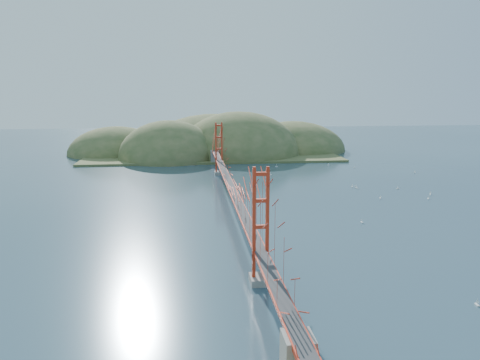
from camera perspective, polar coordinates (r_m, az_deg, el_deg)
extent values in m
plane|color=#294353|center=(75.75, -1.02, -3.39)|extent=(320.00, 320.00, 0.00)
cube|color=gray|center=(47.37, 2.46, -12.03)|extent=(2.00, 2.40, 0.70)
cube|color=gray|center=(104.91, -2.56, 0.87)|extent=(2.00, 2.40, 0.70)
cube|color=#B62814|center=(75.00, -1.03, -0.95)|extent=(1.40, 92.00, 0.16)
cube|color=#B62814|center=(75.04, -1.03, -1.10)|extent=(1.33, 92.00, 0.24)
cube|color=#38383A|center=(74.97, -1.03, -0.88)|extent=(1.19, 92.00, 0.03)
cube|color=gray|center=(32.80, 7.06, -20.81)|extent=(2.00, 2.20, 3.30)
cube|color=gray|center=(120.47, -3.08, 2.82)|extent=(2.20, 2.60, 3.30)
cube|color=olive|center=(138.47, -3.51, 3.31)|extent=(70.00, 40.00, 0.60)
ellipsoid|color=olive|center=(130.52, -8.60, 2.61)|extent=(28.00, 28.00, 21.00)
ellipsoid|color=olive|center=(137.15, -0.12, 3.15)|extent=(36.00, 36.00, 25.00)
ellipsoid|color=olive|center=(147.96, 6.50, 3.66)|extent=(32.00, 32.00, 18.00)
ellipsoid|color=olive|center=(143.86, -14.82, 3.15)|extent=(28.00, 28.00, 16.00)
ellipsoid|color=olive|center=(152.47, -3.03, 3.93)|extent=(44.00, 44.00, 22.00)
cube|color=white|center=(88.12, 21.98, -2.11)|extent=(0.28, 0.55, 0.10)
cylinder|color=white|center=(88.05, 22.00, -1.93)|extent=(0.02, 0.02, 0.58)
cube|color=white|center=(69.62, 14.62, -5.01)|extent=(0.25, 0.59, 0.10)
cylinder|color=white|center=(69.54, 14.63, -4.77)|extent=(0.02, 0.02, 0.63)
cube|color=white|center=(119.70, 10.72, 1.82)|extent=(0.47, 0.56, 0.10)
cylinder|color=white|center=(119.65, 10.73, 1.96)|extent=(0.02, 0.02, 0.61)
cube|color=white|center=(115.61, 4.46, 1.66)|extent=(0.64, 0.26, 0.11)
cylinder|color=white|center=(115.55, 4.46, 1.82)|extent=(0.02, 0.02, 0.68)
cube|color=white|center=(104.20, 3.72, 0.63)|extent=(0.63, 0.27, 0.11)
cylinder|color=white|center=(104.14, 3.72, 0.81)|extent=(0.02, 0.02, 0.66)
cube|color=white|center=(93.86, 13.51, -0.83)|extent=(0.38, 0.62, 0.11)
cylinder|color=white|center=(93.80, 13.52, -0.64)|extent=(0.02, 0.02, 0.64)
cube|color=white|center=(116.92, 13.79, 1.47)|extent=(0.49, 0.24, 0.09)
cylinder|color=white|center=(116.88, 13.79, 1.59)|extent=(0.01, 0.01, 0.51)
cube|color=white|center=(91.83, 22.20, -1.61)|extent=(0.38, 0.61, 0.11)
cylinder|color=white|center=(91.76, 22.21, -1.42)|extent=(0.02, 0.02, 0.64)
cube|color=white|center=(85.63, 16.73, -2.13)|extent=(0.28, 0.56, 0.10)
cylinder|color=white|center=(85.56, 16.74, -1.94)|extent=(0.02, 0.02, 0.59)
cube|color=white|center=(114.32, 20.54, 0.87)|extent=(0.58, 0.41, 0.10)
cylinder|color=white|center=(114.27, 20.56, 1.02)|extent=(0.02, 0.02, 0.61)
cube|color=white|center=(92.90, 14.07, -0.97)|extent=(0.47, 0.64, 0.11)
cylinder|color=white|center=(92.83, 14.08, -0.77)|extent=(0.02, 0.02, 0.68)
cube|color=white|center=(94.73, 18.66, -1.00)|extent=(0.58, 0.21, 0.10)
cylinder|color=white|center=(94.67, 18.68, -0.81)|extent=(0.02, 0.02, 0.63)
cube|color=white|center=(47.86, 26.93, -13.41)|extent=(0.21, 0.57, 0.10)
cylinder|color=white|center=(47.74, 26.96, -13.07)|extent=(0.02, 0.02, 0.61)
cube|color=white|center=(94.88, 13.92, -0.72)|extent=(0.49, 0.53, 0.10)
cylinder|color=white|center=(94.82, 13.93, -0.55)|extent=(0.02, 0.02, 0.59)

